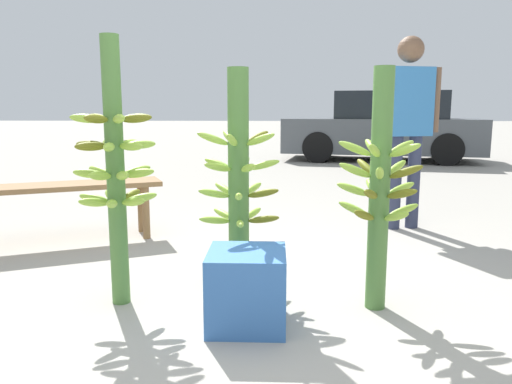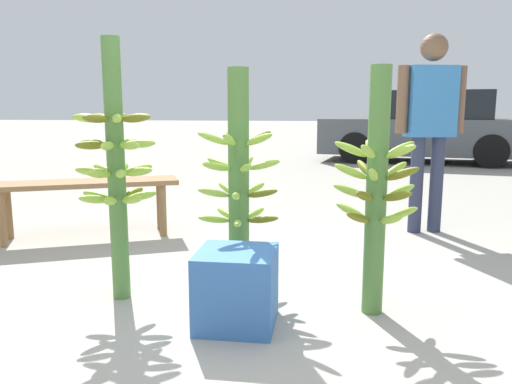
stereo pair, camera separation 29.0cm
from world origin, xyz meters
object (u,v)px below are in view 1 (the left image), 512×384
Objects in this scene: parked_car at (383,128)px; produce_crate at (247,289)px; vendor_person at (408,115)px; market_bench at (64,193)px; banana_stalk_center at (239,181)px; banana_stalk_left at (115,168)px; banana_stalk_right at (380,188)px.

parked_car is 10.88× the size of produce_crate.
vendor_person is 1.10× the size of market_bench.
banana_stalk_left is at bearing -159.92° from banana_stalk_center.
banana_stalk_right reaches higher than produce_crate.
banana_stalk_center is 0.31× the size of parked_car.
parked_car is (2.44, 7.60, 0.02)m from banana_stalk_center.
parked_car is (3.08, 7.84, -0.09)m from banana_stalk_left.
produce_crate is (1.55, -1.51, -0.21)m from market_bench.
vendor_person is at bearing 42.33° from banana_stalk_left.
banana_stalk_center reaches higher than banana_stalk_right.
banana_stalk_left is at bearing 27.83° from vendor_person.
banana_stalk_center is at bearing 34.92° from vendor_person.
parked_car is at bearing -114.57° from vendor_person.
vendor_person is 6.10m from parked_car.
banana_stalk_right is (0.76, -0.25, 0.00)m from banana_stalk_center.
market_bench is at bearing 135.66° from produce_crate.
produce_crate is (-0.68, -0.25, -0.47)m from banana_stalk_right.
banana_stalk_right is 3.37× the size of produce_crate.
parked_car is 8.46m from produce_crate.
banana_stalk_right is at bearing -53.46° from market_bench.
parked_car is (1.67, 7.85, 0.01)m from banana_stalk_right.
vendor_person is at bearing 49.42° from banana_stalk_center.
vendor_person reaches higher than banana_stalk_left.
produce_crate is at bearing -68.36° from market_bench.
banana_stalk_right is at bearing 20.32° from produce_crate.
banana_stalk_right is 8.03m from parked_car.
banana_stalk_right reaches higher than market_bench.
banana_stalk_center is 0.80m from banana_stalk_right.
banana_stalk_left is at bearing 159.41° from produce_crate.
banana_stalk_left is 8.42m from parked_car.
banana_stalk_center is at bearing 20.08° from banana_stalk_left.
banana_stalk_left reaches higher than banana_stalk_center.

